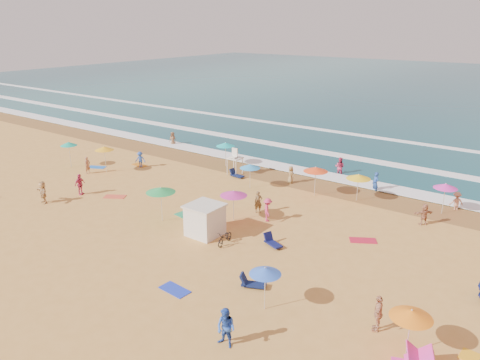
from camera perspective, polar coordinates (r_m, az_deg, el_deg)
The scene contains 12 objects.
ground at distance 34.51m, azimuth -8.54°, elevation -4.33°, with size 220.00×220.00×0.00m, color gold.
ocean at distance 109.49m, azimuth 24.44°, elevation 10.07°, with size 220.00×140.00×0.18m, color #0C4756.
wet_sand at distance 43.63m, azimuth 3.00°, elevation 0.84°, with size 220.00×220.00×0.00m, color olive.
surf_foam at distance 50.91m, azimuth 8.49°, elevation 3.39°, with size 200.00×18.70×0.05m.
cabana at distance 30.92m, azimuth -4.30°, elevation -4.96°, with size 2.00×2.00×2.00m, color silver.
cabana_roof at distance 30.51m, azimuth -4.35°, elevation -3.14°, with size 2.20×2.20×0.12m, color silver.
bicycle at distance 29.84m, azimuth -1.85°, elevation -7.02°, with size 0.58×1.67×0.88m, color black.
lifeguard_stand at distance 43.00m, azimuth -0.63°, elevation 2.05°, with size 1.20×1.20×2.10m, color white, non-canonical shape.
beach_umbrellas at distance 32.85m, azimuth -5.08°, elevation -1.38°, with size 56.02×30.12×0.80m.
loungers at distance 28.63m, azimuth -2.39°, elevation -8.80°, with size 36.01×23.38×0.34m.
towels at distance 32.63m, azimuth -6.96°, elevation -5.62°, with size 44.26×24.01×0.03m.
beachgoers at distance 36.75m, azimuth -4.29°, elevation -1.39°, with size 45.05×26.18×2.09m.
Camera 1 is at (22.69, -22.27, 13.40)m, focal length 35.00 mm.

